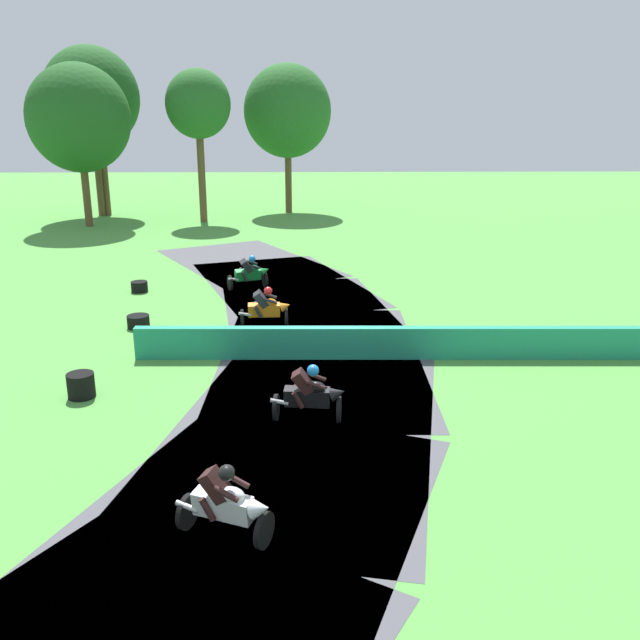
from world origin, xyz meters
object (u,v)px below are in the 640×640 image
Objects in this scene: tire_stack_mid_a at (81,385)px; tire_stack_mid_b at (138,321)px; motorcycle_fourth_green at (250,273)px; motorcycle_trailing_orange at (266,308)px; motorcycle_lead_white at (227,503)px; tire_stack_far at (139,287)px; motorcycle_chase_black at (310,394)px.

tire_stack_mid_a is 5.47m from tire_stack_mid_b.
motorcycle_fourth_green is 2.67× the size of tire_stack_mid_a.
motorcycle_trailing_orange is 6.80m from tire_stack_mid_a.
motorcycle_fourth_green is (-0.90, 4.89, -0.01)m from motorcycle_trailing_orange.
tire_stack_mid_a is (-4.14, 5.76, -0.36)m from motorcycle_lead_white.
motorcycle_trailing_orange reaches higher than tire_stack_far.
motorcycle_trailing_orange is 4.11m from tire_stack_mid_b.
motorcycle_fourth_green reaches higher than tire_stack_mid_a.
tire_stack_mid_a is (-5.50, 1.48, -0.36)m from motorcycle_chase_black.
tire_stack_far is at bearing 138.04° from motorcycle_trailing_orange.
motorcycle_lead_white is 16.05m from motorcycle_fourth_green.
motorcycle_lead_white is 11.14m from motorcycle_trailing_orange.
motorcycle_trailing_orange is 2.40× the size of tire_stack_mid_b.
motorcycle_trailing_orange is (0.01, 11.14, -0.01)m from motorcycle_lead_white.
motorcycle_fourth_green is 4.23m from tire_stack_far.
motorcycle_trailing_orange is (-1.34, 6.86, -0.01)m from motorcycle_chase_black.
motorcycle_fourth_green reaches higher than tire_stack_far.
motorcycle_lead_white is at bearing -72.08° from tire_stack_far.
motorcycle_chase_black is 0.98× the size of motorcycle_fourth_green.
tire_stack_far is (-6.44, 11.44, -0.46)m from motorcycle_chase_black.
motorcycle_chase_black is at bearing 72.46° from motorcycle_lead_white.
tire_stack_mid_b is (0.08, 5.47, -0.10)m from tire_stack_mid_a.
motorcycle_lead_white is 7.11m from tire_stack_mid_a.
motorcycle_trailing_orange is 6.87m from tire_stack_far.
motorcycle_fourth_green is (-2.24, 11.75, -0.02)m from motorcycle_chase_black.
motorcycle_trailing_orange is at bearing -41.96° from tire_stack_far.
motorcycle_lead_white is at bearing -90.06° from motorcycle_trailing_orange.
tire_stack_mid_a reaches higher than tire_stack_far.
tire_stack_mid_b is at bearing 89.20° from tire_stack_mid_a.
tire_stack_mid_b is at bearing 109.91° from motorcycle_lead_white.
motorcycle_trailing_orange is at bearing 89.94° from motorcycle_lead_white.
motorcycle_chase_black is at bearing -79.19° from motorcycle_fourth_green.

